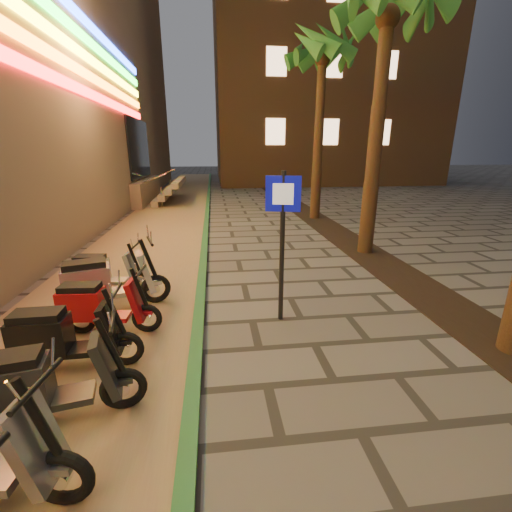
{
  "coord_description": "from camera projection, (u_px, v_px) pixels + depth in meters",
  "views": [
    {
      "loc": [
        -0.57,
        -1.8,
        2.76
      ],
      "look_at": [
        0.04,
        3.16,
        1.2
      ],
      "focal_mm": 24.0,
      "sensor_mm": 36.0,
      "label": 1
    }
  ],
  "objects": [
    {
      "name": "parking_strip",
      "position": [
        156.0,
        233.0,
        11.77
      ],
      "size": [
        3.4,
        60.0,
        0.01
      ],
      "primitive_type": "cube",
      "color": "#8C7251",
      "rests_on": "ground"
    },
    {
      "name": "green_curb",
      "position": [
        206.0,
        231.0,
        11.95
      ],
      "size": [
        0.18,
        60.0,
        0.1
      ],
      "primitive_type": "cube",
      "color": "#235F2F",
      "rests_on": "ground"
    },
    {
      "name": "planting_strip",
      "position": [
        402.0,
        276.0,
        7.75
      ],
      "size": [
        1.2,
        40.0,
        0.02
      ],
      "primitive_type": "cube",
      "color": "black",
      "rests_on": "ground"
    },
    {
      "name": "apartment_block",
      "position": [
        317.0,
        35.0,
        30.25
      ],
      "size": [
        18.0,
        16.06,
        25.0
      ],
      "color": "brown",
      "rests_on": "ground"
    },
    {
      "name": "palm_c",
      "position": [
        388.0,
        16.0,
        7.94
      ],
      "size": [
        2.97,
        3.02,
        6.91
      ],
      "color": "#472D19",
      "rests_on": "ground"
    },
    {
      "name": "palm_d",
      "position": [
        323.0,
        59.0,
        12.62
      ],
      "size": [
        2.97,
        3.02,
        7.16
      ],
      "color": "#472D19",
      "rests_on": "ground"
    },
    {
      "name": "pedestrian_sign",
      "position": [
        282.0,
        227.0,
        5.36
      ],
      "size": [
        0.53,
        0.16,
        2.46
      ],
      "rotation": [
        0.0,
        0.0,
        -0.25
      ],
      "color": "black",
      "rests_on": "ground"
    },
    {
      "name": "scooter_6",
      "position": [
        41.0,
        384.0,
        3.45
      ],
      "size": [
        1.61,
        0.72,
        1.13
      ],
      "rotation": [
        0.0,
        0.0,
        0.2
      ],
      "color": "black",
      "rests_on": "ground"
    },
    {
      "name": "scooter_7",
      "position": [
        62.0,
        337.0,
        4.34
      ],
      "size": [
        1.57,
        0.55,
        1.11
      ],
      "rotation": [
        0.0,
        0.0,
        0.02
      ],
      "color": "black",
      "rests_on": "ground"
    },
    {
      "name": "scooter_8",
      "position": [
        98.0,
        306.0,
        5.25
      ],
      "size": [
        1.52,
        0.53,
        1.07
      ],
      "rotation": [
        0.0,
        0.0,
        -0.07
      ],
      "color": "black",
      "rests_on": "ground"
    },
    {
      "name": "scooter_9",
      "position": [
        105.0,
        282.0,
        5.97
      ],
      "size": [
        1.77,
        0.93,
        1.26
      ],
      "rotation": [
        0.0,
        0.0,
        0.3
      ],
      "color": "black",
      "rests_on": "ground"
    },
    {
      "name": "scooter_10",
      "position": [
        103.0,
        272.0,
        6.72
      ],
      "size": [
        1.48,
        0.54,
        1.04
      ],
      "rotation": [
        0.0,
        0.0,
        -0.09
      ],
      "color": "black",
      "rests_on": "ground"
    }
  ]
}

